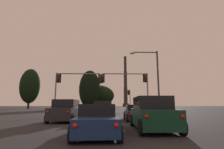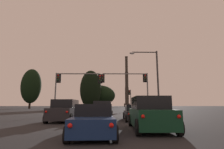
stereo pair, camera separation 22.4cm
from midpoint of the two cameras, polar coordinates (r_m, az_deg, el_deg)
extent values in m
cube|color=#0F3823|center=(10.45, 12.38, -13.56)|extent=(2.06, 4.85, 0.95)
cube|color=black|center=(10.55, 12.07, -9.05)|extent=(1.86, 2.85, 0.70)
cylinder|color=black|center=(12.23, 6.03, -14.61)|extent=(0.24, 0.77, 0.76)
cylinder|color=black|center=(12.55, 14.87, -14.22)|extent=(0.24, 0.77, 0.76)
cylinder|color=black|center=(8.43, 8.77, -16.67)|extent=(0.24, 0.77, 0.76)
cylinder|color=black|center=(8.89, 21.32, -15.76)|extent=(0.24, 0.77, 0.76)
sphere|color=red|center=(7.92, 10.39, -13.33)|extent=(0.17, 0.17, 0.17)
sphere|color=red|center=(8.33, 21.28, -12.65)|extent=(0.17, 0.17, 0.17)
cube|color=#4C4F54|center=(17.48, -3.65, -12.32)|extent=(2.18, 5.46, 0.88)
cube|color=black|center=(19.22, -3.25, -9.73)|extent=(1.90, 1.86, 0.72)
cube|color=#4C4F54|center=(16.19, -7.35, -10.61)|extent=(0.18, 2.43, 0.16)
cube|color=#4C4F54|center=(16.05, -0.57, -10.69)|extent=(0.18, 2.43, 0.16)
cylinder|color=black|center=(19.77, -6.11, -12.77)|extent=(0.25, 0.81, 0.80)
cylinder|color=black|center=(19.65, -0.27, -12.84)|extent=(0.25, 0.81, 0.80)
cylinder|color=black|center=(15.42, -7.99, -13.53)|extent=(0.25, 0.81, 0.80)
cylinder|color=black|center=(15.26, -0.47, -13.66)|extent=(0.25, 0.81, 0.80)
sphere|color=red|center=(14.86, -7.61, -11.92)|extent=(0.17, 0.17, 0.17)
sphere|color=red|center=(14.72, -1.14, -12.03)|extent=(0.17, 0.17, 0.17)
cube|color=navy|center=(8.69, -5.72, -15.56)|extent=(1.99, 4.67, 0.70)
cube|color=black|center=(8.88, -5.60, -11.40)|extent=(1.71, 2.26, 0.55)
cylinder|color=black|center=(10.65, -10.32, -15.52)|extent=(0.25, 0.65, 0.64)
cylinder|color=black|center=(10.61, -0.46, -15.70)|extent=(0.25, 0.65, 0.64)
cylinder|color=black|center=(6.92, -13.98, -18.48)|extent=(0.25, 0.65, 0.64)
cylinder|color=black|center=(6.85, 1.51, -18.85)|extent=(0.25, 0.65, 0.64)
sphere|color=red|center=(6.43, -13.05, -15.95)|extent=(0.17, 0.17, 0.17)
sphere|color=red|center=(6.38, 0.37, -16.25)|extent=(0.17, 0.17, 0.17)
cube|color=#232328|center=(16.15, -15.21, -12.11)|extent=(1.99, 4.83, 0.95)
cube|color=black|center=(16.25, -14.97, -9.19)|extent=(1.82, 2.83, 0.70)
cylinder|color=black|center=(18.26, -16.65, -12.72)|extent=(0.23, 0.76, 0.76)
cylinder|color=black|center=(17.85, -10.68, -13.03)|extent=(0.23, 0.76, 0.76)
cylinder|color=black|center=(14.60, -20.87, -13.27)|extent=(0.23, 0.76, 0.76)
cylinder|color=black|center=(14.08, -13.46, -13.79)|extent=(0.23, 0.76, 0.76)
sphere|color=red|center=(14.05, -20.82, -11.33)|extent=(0.17, 0.17, 0.17)
sphere|color=red|center=(13.60, -14.51, -11.72)|extent=(0.17, 0.17, 0.17)
cube|color=#232328|center=(16.74, 7.31, -12.83)|extent=(1.94, 4.65, 0.70)
cube|color=black|center=(16.95, 7.17, -10.68)|extent=(1.68, 2.25, 0.55)
cylinder|color=black|center=(18.56, 3.82, -13.24)|extent=(0.24, 0.65, 0.64)
cylinder|color=black|center=(18.75, 9.34, -13.10)|extent=(0.24, 0.65, 0.64)
cylinder|color=black|center=(14.78, 4.77, -14.06)|extent=(0.24, 0.65, 0.64)
cylinder|color=black|center=(15.02, 11.68, -13.83)|extent=(0.24, 0.65, 0.64)
sphere|color=red|center=(14.35, 5.53, -12.73)|extent=(0.17, 0.17, 0.17)
sphere|color=red|center=(14.55, 11.33, -12.55)|extent=(0.17, 0.17, 0.17)
cylinder|color=slate|center=(45.24, 5.77, -8.34)|extent=(0.18, 0.18, 5.30)
cylinder|color=black|center=(45.24, 5.83, -11.63)|extent=(0.40, 0.40, 0.10)
cube|color=#282828|center=(45.30, 5.36, -5.84)|extent=(0.34, 0.34, 1.04)
cube|color=black|center=(45.48, 5.34, -5.86)|extent=(0.58, 0.03, 1.25)
sphere|color=red|center=(45.14, 5.39, -5.42)|extent=(0.22, 0.22, 0.22)
sphere|color=#352604|center=(45.12, 5.39, -5.82)|extent=(0.22, 0.22, 0.22)
sphere|color=black|center=(45.09, 5.40, -6.23)|extent=(0.22, 0.22, 0.22)
cylinder|color=slate|center=(23.71, -18.26, -6.10)|extent=(0.18, 0.18, 5.56)
cylinder|color=black|center=(23.70, -18.63, -12.70)|extent=(0.40, 0.40, 0.10)
cube|color=#282828|center=(23.84, -17.32, -1.06)|extent=(0.34, 0.34, 1.04)
cube|color=black|center=(24.02, -17.20, -1.13)|extent=(0.58, 0.03, 1.25)
sphere|color=red|center=(23.71, -17.40, -0.22)|extent=(0.22, 0.22, 0.22)
sphere|color=#352604|center=(23.66, -17.44, -0.99)|extent=(0.22, 0.22, 0.22)
sphere|color=black|center=(23.62, -17.48, -1.76)|extent=(0.22, 0.22, 0.22)
cylinder|color=slate|center=(23.37, -11.15, 0.26)|extent=(5.74, 0.14, 0.14)
sphere|color=slate|center=(24.02, -17.91, 0.29)|extent=(0.18, 0.18, 0.18)
cube|color=#282828|center=(22.95, -4.12, -1.34)|extent=(0.34, 0.34, 1.04)
cube|color=black|center=(23.13, -4.10, -1.41)|extent=(0.58, 0.03, 1.25)
sphere|color=red|center=(22.82, -4.13, -0.47)|extent=(0.22, 0.22, 0.22)
sphere|color=#352604|center=(22.77, -4.14, -1.27)|extent=(0.22, 0.22, 0.22)
sphere|color=black|center=(22.72, -4.15, -2.07)|extent=(0.22, 0.22, 0.22)
cylinder|color=slate|center=(25.27, 11.35, -6.21)|extent=(0.18, 0.18, 5.92)
cylinder|color=black|center=(25.26, 11.58, -12.81)|extent=(0.40, 0.40, 0.10)
cube|color=#282828|center=(25.46, 10.53, -1.08)|extent=(0.34, 0.34, 1.04)
cube|color=black|center=(25.63, 10.45, -1.14)|extent=(0.58, 0.03, 1.25)
sphere|color=red|center=(25.32, 10.60, -0.29)|extent=(0.22, 0.22, 0.22)
sphere|color=#352604|center=(25.27, 10.62, -1.01)|extent=(0.22, 0.22, 0.22)
sphere|color=black|center=(25.22, 10.65, -1.73)|extent=(0.22, 0.22, 0.22)
cylinder|color=slate|center=(25.11, 3.99, 0.22)|extent=(6.40, 0.14, 0.14)
sphere|color=slate|center=(25.61, 11.13, 0.18)|extent=(0.18, 0.18, 0.18)
cube|color=#282828|center=(24.90, -3.34, -1.19)|extent=(0.34, 0.34, 1.04)
cube|color=black|center=(25.08, -3.33, -1.26)|extent=(0.58, 0.03, 1.25)
sphere|color=red|center=(24.76, -3.35, -0.39)|extent=(0.22, 0.22, 0.22)
sphere|color=#352604|center=(24.71, -3.36, -1.13)|extent=(0.22, 0.22, 0.22)
sphere|color=black|center=(24.66, -3.36, -1.87)|extent=(0.22, 0.22, 0.22)
cylinder|color=#38383A|center=(20.97, 14.60, -2.80)|extent=(0.20, 0.20, 7.77)
cylinder|color=#38383A|center=(21.39, 10.32, 7.14)|extent=(2.96, 0.12, 0.12)
sphere|color=#38383A|center=(21.74, 14.17, 7.01)|extent=(0.20, 0.20, 0.20)
ellipsoid|color=silver|center=(21.10, 6.37, 6.93)|extent=(0.64, 0.36, 0.26)
cylinder|color=#2B2722|center=(175.24, 4.48, -9.92)|extent=(5.98, 5.98, 3.06)
cylinder|color=#332D28|center=(175.50, 4.44, -6.81)|extent=(3.74, 3.74, 15.99)
cylinder|color=#332D28|center=(177.11, 4.37, -1.64)|extent=(3.21, 3.21, 15.99)
cylinder|color=#332D28|center=(180.12, 4.30, 3.40)|extent=(2.69, 2.69, 15.99)
cylinder|color=#38322C|center=(182.04, 4.27, 5.74)|extent=(3.01, 3.01, 0.70)
cylinder|color=black|center=(69.89, -7.52, -10.19)|extent=(0.84, 0.84, 2.07)
ellipsoid|color=black|center=(70.17, -7.40, -4.75)|extent=(8.37, 7.54, 14.99)
cylinder|color=black|center=(77.02, -25.71, -8.63)|extent=(0.78, 0.78, 3.82)
ellipsoid|color=black|center=(77.39, -25.32, -3.39)|extent=(7.81, 7.03, 13.79)
cylinder|color=black|center=(76.83, -4.66, -10.14)|extent=(1.40, 1.40, 2.30)
ellipsoid|color=black|center=(76.94, -4.61, -6.82)|extent=(13.95, 12.56, 8.81)
camera|label=1|loc=(0.11, -90.24, 0.04)|focal=28.00mm
camera|label=2|loc=(0.11, 89.76, -0.04)|focal=28.00mm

